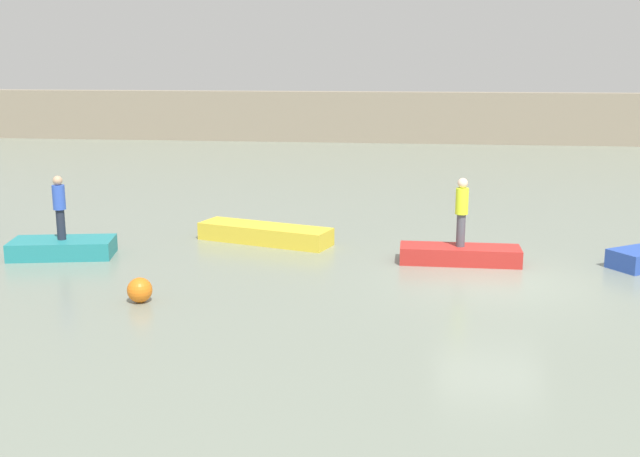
# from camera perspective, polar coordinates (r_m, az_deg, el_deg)

# --- Properties ---
(ground_plane) EXTENTS (120.00, 120.00, 0.00)m
(ground_plane) POSITION_cam_1_polar(r_m,az_deg,el_deg) (18.44, 12.75, -3.84)
(ground_plane) COLOR gray
(embankment_wall) EXTENTS (80.00, 1.20, 3.08)m
(embankment_wall) POSITION_cam_1_polar(r_m,az_deg,el_deg) (47.77, 9.46, 8.13)
(embankment_wall) COLOR gray
(embankment_wall) RESTS_ON ground_plane
(rowboat_teal) EXTENTS (2.81, 1.73, 0.46)m
(rowboat_teal) POSITION_cam_1_polar(r_m,az_deg,el_deg) (21.23, -18.59, -1.38)
(rowboat_teal) COLOR teal
(rowboat_teal) RESTS_ON ground_plane
(rowboat_yellow) EXTENTS (3.98, 2.14, 0.49)m
(rowboat_yellow) POSITION_cam_1_polar(r_m,az_deg,el_deg) (21.74, -4.12, -0.39)
(rowboat_yellow) COLOR gold
(rowboat_yellow) RESTS_ON ground_plane
(rowboat_red) EXTENTS (3.03, 0.94, 0.44)m
(rowboat_red) POSITION_cam_1_polar(r_m,az_deg,el_deg) (19.82, 10.36, -1.93)
(rowboat_red) COLOR red
(rowboat_red) RESTS_ON ground_plane
(person_blue_shirt) EXTENTS (0.32, 0.32, 1.69)m
(person_blue_shirt) POSITION_cam_1_polar(r_m,az_deg,el_deg) (20.99, -18.82, 1.72)
(person_blue_shirt) COLOR #232838
(person_blue_shirt) RESTS_ON rowboat_teal
(person_hiviz_shirt) EXTENTS (0.32, 0.32, 1.75)m
(person_hiviz_shirt) POSITION_cam_1_polar(r_m,az_deg,el_deg) (19.56, 10.49, 1.49)
(person_hiviz_shirt) COLOR #4C4C56
(person_hiviz_shirt) RESTS_ON rowboat_red
(mooring_buoy) EXTENTS (0.54, 0.54, 0.54)m
(mooring_buoy) POSITION_cam_1_polar(r_m,az_deg,el_deg) (16.85, -13.26, -4.48)
(mooring_buoy) COLOR orange
(mooring_buoy) RESTS_ON ground_plane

